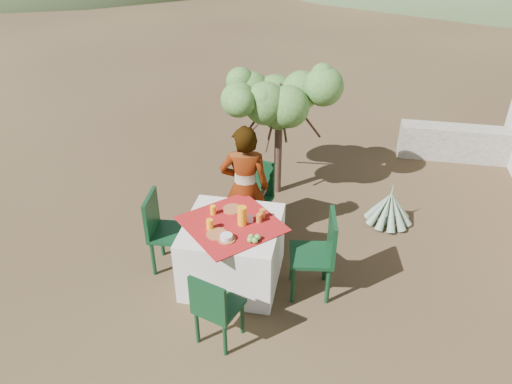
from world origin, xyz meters
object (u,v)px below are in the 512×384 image
(table, at_px, (233,251))
(chair_right, at_px, (319,251))
(chair_left, at_px, (163,228))
(juice_pitcher, at_px, (242,216))
(shrub_tree, at_px, (284,105))
(person, at_px, (245,188))
(agave, at_px, (389,208))
(chair_near, at_px, (215,307))
(chair_far, at_px, (254,194))

(table, distance_m, chair_right, 0.97)
(chair_left, distance_m, juice_pitcher, 1.00)
(table, bearing_deg, shrub_tree, 82.75)
(shrub_tree, relative_size, juice_pitcher, 7.74)
(person, height_order, agave, person)
(table, bearing_deg, person, 89.95)
(shrub_tree, height_order, agave, shrub_tree)
(chair_near, height_order, juice_pitcher, juice_pitcher)
(chair_left, bearing_deg, chair_far, -48.57)
(chair_right, bearing_deg, juice_pitcher, -100.84)
(agave, xyz_separation_m, juice_pitcher, (-1.66, -1.45, 0.65))
(agave, height_order, juice_pitcher, juice_pitcher)
(chair_near, distance_m, person, 1.66)
(person, distance_m, juice_pitcher, 0.69)
(chair_left, height_order, shrub_tree, shrub_tree)
(chair_far, distance_m, chair_right, 1.35)
(chair_near, distance_m, agave, 2.97)
(person, bearing_deg, chair_left, 27.66)
(chair_right, distance_m, agave, 1.73)
(juice_pitcher, bearing_deg, person, 99.51)
(person, bearing_deg, agave, -165.03)
(chair_right, relative_size, shrub_tree, 0.59)
(chair_right, height_order, person, person)
(chair_far, height_order, chair_near, chair_far)
(table, relative_size, agave, 1.97)
(juice_pitcher, bearing_deg, agave, 41.10)
(table, height_order, agave, table)
(chair_far, relative_size, agave, 1.46)
(chair_near, distance_m, chair_left, 1.35)
(chair_near, height_order, chair_left, chair_left)
(chair_near, relative_size, juice_pitcher, 3.94)
(chair_left, distance_m, shrub_tree, 2.36)
(shrub_tree, xyz_separation_m, agave, (1.52, -0.56, -1.10))
(chair_far, height_order, chair_right, chair_right)
(chair_left, distance_m, chair_right, 1.78)
(shrub_tree, bearing_deg, chair_near, -93.98)
(chair_right, bearing_deg, table, -100.11)
(chair_far, bearing_deg, shrub_tree, 92.39)
(agave, distance_m, juice_pitcher, 2.30)
(chair_far, relative_size, shrub_tree, 0.57)
(table, height_order, chair_near, chair_near)
(chair_far, distance_m, agave, 1.81)
(person, bearing_deg, chair_right, 134.63)
(juice_pitcher, bearing_deg, shrub_tree, 85.92)
(table, xyz_separation_m, chair_far, (0.05, 0.98, 0.15))
(table, relative_size, person, 0.82)
(table, bearing_deg, chair_right, -1.78)
(agave, bearing_deg, chair_near, -125.59)
(chair_far, xyz_separation_m, chair_near, (-0.00, -1.93, -0.06))
(juice_pitcher, bearing_deg, chair_near, -93.76)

